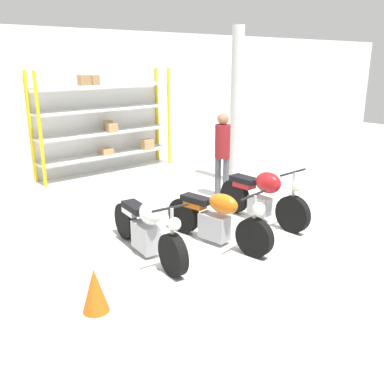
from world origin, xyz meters
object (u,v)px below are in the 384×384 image
Objects in this scene: shelving_rack at (107,121)px; person_browsing at (222,148)px; motorcycle_red at (262,196)px; motorcycle_white at (147,229)px; traffic_cone at (95,290)px; motorcycle_orange at (217,219)px.

shelving_rack is 3.63m from person_browsing.
motorcycle_red is at bearing 44.12° from person_browsing.
shelving_rack reaches higher than motorcycle_white.
person_browsing is 4.83m from traffic_cone.
shelving_rack is 1.88× the size of motorcycle_red.
traffic_cone is at bearing -121.62° from shelving_rack.
person_browsing is at bearing 122.13° from motorcycle_white.
motorcycle_red reaches higher than motorcycle_white.
motorcycle_white is 1.07× the size of motorcycle_red.
shelving_rack is at bearing 58.38° from traffic_cone.
person_browsing is (2.87, 1.31, 0.66)m from motorcycle_white.
shelving_rack is 1.76× the size of motorcycle_white.
traffic_cone is (-1.36, -0.88, -0.14)m from motorcycle_white.
traffic_cone is (-2.45, -0.48, -0.15)m from motorcycle_orange.
motorcycle_orange is 2.50m from traffic_cone.
motorcycle_red is (2.40, -0.22, 0.08)m from motorcycle_white.
shelving_rack is at bearing 163.55° from motorcycle_white.
motorcycle_red is (1.31, 0.18, 0.07)m from motorcycle_orange.
shelving_rack reaches higher than person_browsing.
shelving_rack is 2.09× the size of person_browsing.
traffic_cone is at bearing -80.96° from motorcycle_red.
motorcycle_red reaches higher than traffic_cone.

